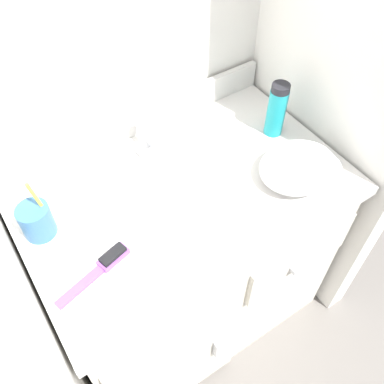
# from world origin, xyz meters

# --- Properties ---
(ground_plane) EXTENTS (6.00, 6.00, 0.00)m
(ground_plane) POSITION_xyz_m (0.00, 0.00, 0.00)
(ground_plane) COLOR slate
(wall_back) EXTENTS (1.09, 0.08, 2.20)m
(wall_back) POSITION_xyz_m (0.00, 0.34, 1.10)
(wall_back) COLOR silver
(wall_back) RESTS_ON ground_plane
(wall_right) EXTENTS (0.08, 0.66, 2.20)m
(wall_right) POSITION_xyz_m (0.50, 0.00, 1.10)
(wall_right) COLOR silver
(wall_right) RESTS_ON ground_plane
(vanity) EXTENTS (0.91, 0.59, 0.73)m
(vanity) POSITION_xyz_m (-0.00, -0.00, 0.38)
(vanity) COLOR silver
(vanity) RESTS_ON ground_plane
(backsplash) EXTENTS (0.91, 0.02, 0.09)m
(backsplash) POSITION_xyz_m (0.00, 0.28, 0.78)
(backsplash) COLOR silver
(backsplash) RESTS_ON vanity
(sink_faucet) EXTENTS (0.09, 0.09, 0.14)m
(sink_faucet) POSITION_xyz_m (0.00, 0.19, 0.78)
(sink_faucet) COLOR silver
(sink_faucet) RESTS_ON vanity
(toothbrush_cup) EXTENTS (0.08, 0.08, 0.19)m
(toothbrush_cup) POSITION_xyz_m (-0.38, 0.09, 0.78)
(toothbrush_cup) COLOR teal
(toothbrush_cup) RESTS_ON vanity
(shaving_cream_can) EXTENTS (0.06, 0.06, 0.18)m
(shaving_cream_can) POSITION_xyz_m (0.35, 0.05, 0.82)
(shaving_cream_can) COLOR teal
(shaving_cream_can) RESTS_ON vanity
(hairbrush) EXTENTS (0.21, 0.08, 0.03)m
(hairbrush) POSITION_xyz_m (-0.30, -0.10, 0.74)
(hairbrush) COLOR purple
(hairbrush) RESTS_ON vanity
(hand_towel) EXTENTS (0.24, 0.19, 0.07)m
(hand_towel) POSITION_xyz_m (0.30, -0.13, 0.76)
(hand_towel) COLOR white
(hand_towel) RESTS_ON vanity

